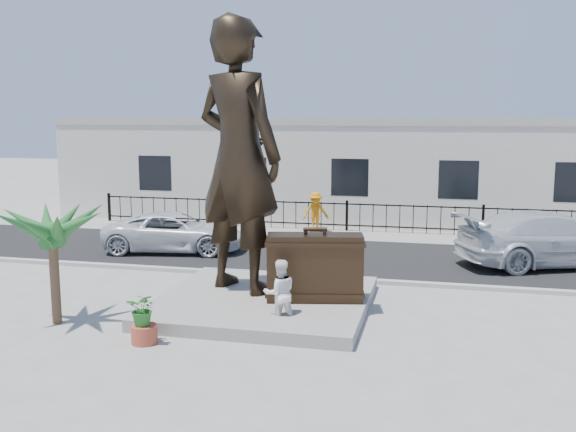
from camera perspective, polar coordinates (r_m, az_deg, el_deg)
name	(u,v)px	position (r m, az deg, el deg)	size (l,w,h in m)	color
ground	(268,328)	(14.99, -1.78, -9.89)	(100.00, 100.00, 0.00)	#9E9991
street	(327,255)	(22.54, 3.51, -3.45)	(40.00, 7.00, 0.01)	black
curb	(307,277)	(19.18, 1.72, -5.48)	(40.00, 0.25, 0.12)	#A5A399
far_sidewalk	(344,234)	(26.41, 4.99, -1.61)	(40.00, 2.50, 0.02)	#9E9991
plinth	(264,302)	(16.45, -2.11, -7.62)	(5.20, 5.20, 0.30)	gray
fence	(347,217)	(27.09, 5.25, -0.08)	(22.00, 0.10, 1.20)	black
building	(360,171)	(31.03, 6.39, 4.03)	(28.00, 7.00, 4.40)	silver
statue	(239,156)	(16.51, -4.41, 5.31)	(2.55, 1.68, 7.00)	black
suitcase	(315,267)	(15.88, 2.41, -4.59)	(2.35, 0.75, 1.65)	black
tourist	(280,293)	(14.86, -0.73, -6.87)	(0.77, 0.60, 1.58)	white
car_white	(175,232)	(23.33, -10.04, -1.40)	(2.29, 4.96, 1.38)	silver
car_silver	(550,239)	(22.40, 22.30, -1.88)	(2.46, 6.05, 1.76)	silver
worker	(316,212)	(26.60, 2.47, 0.34)	(1.08, 0.62, 1.67)	orange
palm_tree	(57,323)	(16.24, -19.81, -8.94)	(1.80, 1.80, 3.20)	#1F5723
planter	(144,334)	(14.30, -12.66, -10.22)	(0.56, 0.56, 0.40)	#AC462D
shrub	(143,309)	(14.13, -12.74, -8.05)	(0.66, 0.57, 0.73)	#276F24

